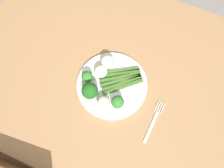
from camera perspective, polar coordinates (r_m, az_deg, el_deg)
The scene contains 11 objects.
ground_plane at distance 1.58m, azimuth 1.50°, elevation -7.90°, with size 6.00×6.00×0.02m, color gray.
dining_table at distance 0.94m, azimuth 2.52°, elevation -0.62°, with size 1.23×0.84×0.77m.
plate at distance 0.80m, azimuth -0.00°, elevation -0.28°, with size 0.26×0.26×0.01m, color white.
asparagus_bundle at distance 0.80m, azimuth 2.32°, elevation 1.36°, with size 0.17×0.15×0.01m.
broccoli_back at distance 0.75m, azimuth -5.92°, elevation -1.81°, with size 0.06×0.06×0.07m.
broccoli_front_left at distance 0.78m, azimuth -6.65°, elevation 1.96°, with size 0.04×0.04×0.05m.
broccoli_left at distance 0.75m, azimuth 1.49°, elevation -4.81°, with size 0.05×0.05×0.06m.
cauliflower_right at distance 0.80m, azimuth -1.24°, elevation 6.07°, with size 0.05×0.05×0.05m, color beige.
cauliflower_near_fork at distance 0.79m, azimuth -3.00°, elevation 3.39°, with size 0.05×0.05×0.05m, color white.
cauliflower_mid at distance 0.75m, azimuth -2.26°, elevation -4.91°, with size 0.05×0.05×0.05m, color silver.
fork at distance 0.79m, azimuth 11.06°, elevation -9.61°, with size 0.03×0.17×0.00m.
Camera 1 is at (0.07, -0.28, 1.54)m, focal length 34.30 mm.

